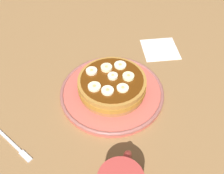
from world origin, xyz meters
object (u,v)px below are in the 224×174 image
object	(u,v)px
banana_slice_3	(94,87)
napkin	(160,49)
plate	(112,92)
banana_slice_7	(120,65)
banana_slice_0	(113,76)
banana_slice_6	(106,68)
pancake_stack	(112,86)
banana_slice_4	(128,77)
banana_slice_2	(107,91)
banana_slice_1	(123,88)
fork	(15,146)
banana_slice_5	(92,71)

from	to	relation	value
banana_slice_3	napkin	size ratio (longest dim) A/B	0.29
plate	banana_slice_7	xyz separation A→B (cm)	(5.32, -0.90, 5.15)
plate	banana_slice_3	xyz separation A→B (cm)	(-3.93, 3.48, 5.20)
banana_slice_0	banana_slice_6	world-z (taller)	banana_slice_6
banana_slice_3	napkin	distance (cm)	30.09
pancake_stack	banana_slice_4	distance (cm)	4.88
banana_slice_4	napkin	xyz separation A→B (cm)	(20.63, -6.29, -6.03)
banana_slice_2	napkin	distance (cm)	29.07
pancake_stack	banana_slice_1	bearing A→B (deg)	-126.00
pancake_stack	fork	world-z (taller)	pancake_stack
pancake_stack	banana_slice_0	xyz separation A→B (cm)	(0.94, 0.01, 2.50)
banana_slice_0	banana_slice_3	bearing A→B (deg)	142.41
pancake_stack	banana_slice_7	distance (cm)	6.07
banana_slice_2	banana_slice_3	world-z (taller)	same
banana_slice_4	banana_slice_1	bearing A→B (deg)	172.64
plate	banana_slice_5	size ratio (longest dim) A/B	9.38
banana_slice_0	banana_slice_3	world-z (taller)	same
banana_slice_3	fork	distance (cm)	22.89
fork	banana_slice_1	bearing A→B (deg)	-48.75
pancake_stack	napkin	xyz separation A→B (cm)	(22.40, -10.07, -3.49)
napkin	fork	size ratio (longest dim) A/B	0.91
fork	banana_slice_6	bearing A→B (deg)	-32.16
pancake_stack	banana_slice_0	world-z (taller)	banana_slice_0
pancake_stack	banana_slice_7	xyz separation A→B (cm)	(5.52, -0.77, 2.41)
pancake_stack	banana_slice_2	distance (cm)	4.83
banana_slice_3	banana_slice_4	bearing A→B (deg)	-53.37
banana_slice_0	banana_slice_6	xyz separation A→B (cm)	(2.56, 2.47, 0.06)
banana_slice_1	banana_slice_4	size ratio (longest dim) A/B	0.99
banana_slice_4	banana_slice_3	bearing A→B (deg)	126.63
banana_slice_7	banana_slice_1	bearing A→B (deg)	-162.53
banana_slice_1	fork	size ratio (longest dim) A/B	0.25
banana_slice_1	napkin	bearing A→B (deg)	-15.41
plate	banana_slice_4	bearing A→B (deg)	-68.11
banana_slice_6	napkin	xyz separation A→B (cm)	(18.89, -12.55, -6.05)
plate	banana_slice_2	xyz separation A→B (cm)	(-4.35, 0.03, 5.20)
pancake_stack	banana_slice_4	world-z (taller)	banana_slice_4
pancake_stack	banana_slice_6	xyz separation A→B (cm)	(3.50, 2.48, 2.56)
banana_slice_1	banana_slice_7	distance (cm)	8.25
pancake_stack	banana_slice_4	size ratio (longest dim) A/B	6.07
plate	banana_slice_7	world-z (taller)	banana_slice_7
banana_slice_2	fork	distance (cm)	24.88
banana_slice_3	banana_slice_0	bearing A→B (deg)	-37.59
plate	banana_slice_7	distance (cm)	7.46
pancake_stack	banana_slice_6	size ratio (longest dim) A/B	6.04
banana_slice_1	banana_slice_0	bearing A→B (deg)	44.64
banana_slice_2	banana_slice_6	distance (cm)	8.00
banana_slice_7	fork	xyz separation A→B (cm)	(-26.28, 18.51, -5.80)
banana_slice_0	banana_slice_1	distance (cm)	4.64
banana_slice_2	banana_slice_4	size ratio (longest dim) A/B	1.03
plate	banana_slice_5	xyz separation A→B (cm)	(1.20, 5.80, 5.23)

